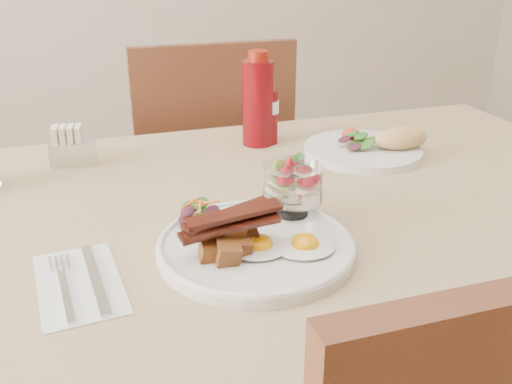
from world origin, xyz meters
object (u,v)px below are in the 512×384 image
object	(u,v)px
ketchup_bottle	(258,101)
main_plate	(256,248)
hot_sauce_bottle	(270,114)
sugar_caddy	(72,148)
fruit_cup	(292,183)
chair_far	(209,180)
second_plate	(372,146)
table	(294,245)

from	to	relation	value
ketchup_bottle	main_plate	bearing A→B (deg)	-108.56
hot_sauce_bottle	sugar_caddy	size ratio (longest dim) A/B	1.48
fruit_cup	sugar_caddy	bearing A→B (deg)	130.39
main_plate	fruit_cup	distance (m)	0.12
chair_far	main_plate	xyz separation A→B (m)	(-0.12, -0.81, 0.24)
hot_sauce_bottle	second_plate	bearing A→B (deg)	-36.46
second_plate	table	bearing A→B (deg)	-144.57
chair_far	ketchup_bottle	xyz separation A→B (m)	(0.03, -0.36, 0.32)
ketchup_bottle	second_plate	bearing A→B (deg)	-33.65
chair_far	sugar_caddy	world-z (taller)	chair_far
fruit_cup	second_plate	xyz separation A→B (m)	(0.27, 0.24, -0.05)
fruit_cup	ketchup_bottle	bearing A→B (deg)	79.65
chair_far	sugar_caddy	bearing A→B (deg)	-133.95
main_plate	fruit_cup	bearing A→B (deg)	40.78
table	ketchup_bottle	size ratio (longest dim) A/B	6.65
table	sugar_caddy	world-z (taller)	sugar_caddy
ketchup_bottle	hot_sauce_bottle	size ratio (longest dim) A/B	1.48
chair_far	sugar_caddy	size ratio (longest dim) A/B	10.18
main_plate	ketchup_bottle	size ratio (longest dim) A/B	1.40
chair_far	hot_sauce_bottle	bearing A→B (deg)	-81.35
table	chair_far	bearing A→B (deg)	90.00
chair_far	fruit_cup	distance (m)	0.80
table	hot_sauce_bottle	xyz separation A→B (m)	(0.06, 0.30, 0.15)
main_plate	second_plate	world-z (taller)	second_plate
table	ketchup_bottle	world-z (taller)	ketchup_bottle
chair_far	main_plate	bearing A→B (deg)	-98.42
fruit_cup	hot_sauce_bottle	xyz separation A→B (m)	(0.09, 0.38, -0.00)
main_plate	ketchup_bottle	world-z (taller)	ketchup_bottle
chair_far	ketchup_bottle	size ratio (longest dim) A/B	4.65
chair_far	main_plate	size ratio (longest dim) A/B	3.32
fruit_cup	table	bearing A→B (deg)	63.71
fruit_cup	second_plate	size ratio (longest dim) A/B	0.37
fruit_cup	ketchup_bottle	distance (m)	0.39
main_plate	ketchup_bottle	xyz separation A→B (m)	(0.15, 0.45, 0.09)
main_plate	second_plate	distance (m)	0.47
main_plate	sugar_caddy	xyz separation A→B (m)	(-0.24, 0.44, 0.02)
sugar_caddy	second_plate	bearing A→B (deg)	-4.49
second_plate	main_plate	bearing A→B (deg)	-138.33
second_plate	ketchup_bottle	distance (m)	0.26
fruit_cup	second_plate	distance (m)	0.37
main_plate	table	bearing A→B (deg)	51.03
fruit_cup	hot_sauce_bottle	distance (m)	0.39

